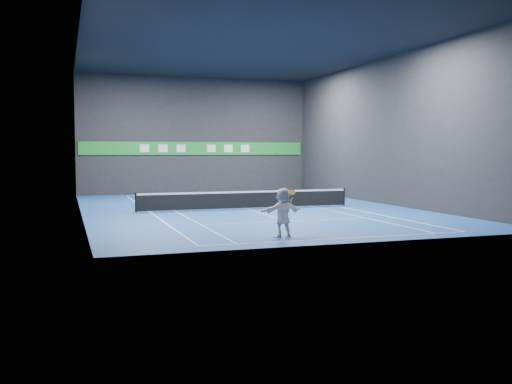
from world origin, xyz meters
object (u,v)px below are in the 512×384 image
object	(u,v)px
player	(283,212)
tennis_ball	(276,153)
tennis_racket	(291,193)
tennis_net	(246,199)

from	to	relation	value
player	tennis_ball	world-z (taller)	tennis_ball
tennis_racket	tennis_net	bearing A→B (deg)	81.24
tennis_net	tennis_racket	world-z (taller)	tennis_racket
player	tennis_racket	xyz separation A→B (m)	(0.33, 0.05, 0.75)
player	tennis_net	xyz separation A→B (m)	(2.00, 10.86, -0.40)
player	tennis_ball	distance (m)	2.25
tennis_ball	player	bearing A→B (deg)	-16.96
tennis_ball	tennis_net	xyz separation A→B (m)	(2.27, 10.78, -2.63)
player	tennis_racket	distance (m)	0.82
player	tennis_ball	bearing A→B (deg)	-28.43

